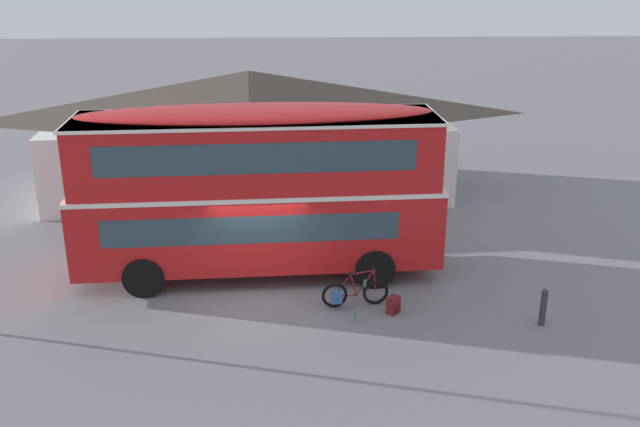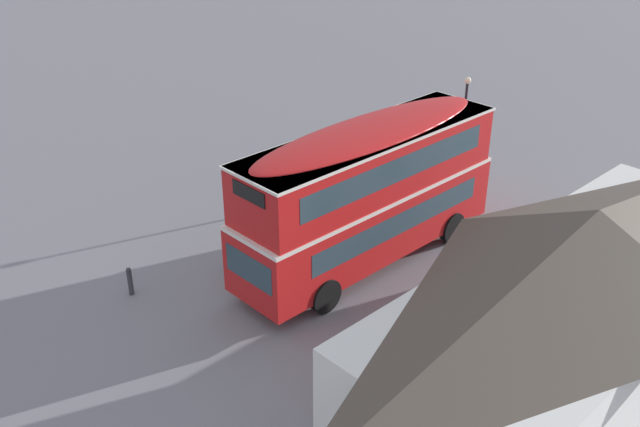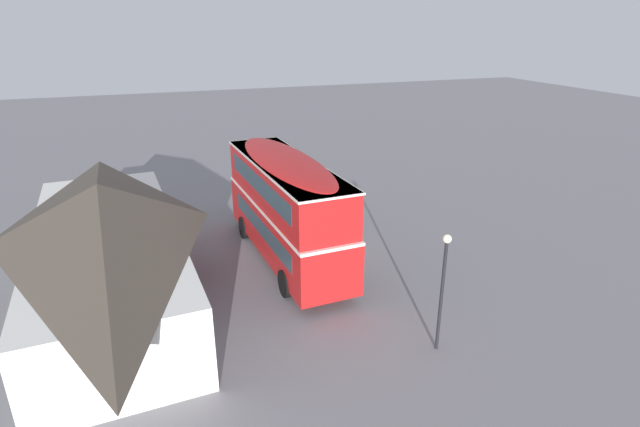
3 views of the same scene
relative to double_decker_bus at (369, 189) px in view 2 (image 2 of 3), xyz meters
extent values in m
plane|color=slate|center=(0.04, -1.36, -2.64)|extent=(120.00, 120.00, 0.00)
cylinder|color=black|center=(3.01, 1.35, -2.09)|extent=(1.11, 0.34, 1.10)
cylinder|color=black|center=(3.13, -1.02, -2.09)|extent=(1.11, 0.34, 1.10)
cylinder|color=black|center=(-3.14, 1.02, -2.09)|extent=(1.11, 0.34, 1.10)
cylinder|color=black|center=(-3.02, -1.35, -2.09)|extent=(1.11, 0.34, 1.10)
cube|color=red|center=(-0.01, 0.00, -1.13)|extent=(10.05, 3.02, 2.10)
cube|color=white|center=(-0.01, 0.00, -0.05)|extent=(10.07, 3.05, 0.12)
cube|color=red|center=(-0.01, 0.00, 0.93)|extent=(9.75, 2.96, 1.90)
ellipsoid|color=red|center=(-0.01, 0.00, 1.96)|extent=(9.55, 2.90, 0.36)
cube|color=#2D424C|center=(4.93, 0.26, -0.88)|extent=(0.17, 2.05, 0.90)
cube|color=black|center=(4.80, 0.26, 1.46)|extent=(0.13, 1.38, 0.44)
cube|color=#2D424C|center=(-0.14, -1.25, -0.83)|extent=(7.74, 0.45, 0.76)
cube|color=#2D424C|center=(0.06, -1.21, 1.08)|extent=(8.14, 0.47, 0.80)
cube|color=#2D424C|center=(-0.27, 1.23, -0.83)|extent=(7.74, 0.45, 0.76)
cube|color=#2D424C|center=(-0.07, 1.21, 1.08)|extent=(8.14, 0.47, 0.80)
cube|color=white|center=(-0.01, 0.00, 1.84)|extent=(9.85, 3.04, 0.08)
torus|color=black|center=(3.05, -2.02, -2.30)|extent=(0.68, 0.16, 0.68)
torus|color=black|center=(1.98, -2.16, -2.30)|extent=(0.68, 0.16, 0.68)
cylinder|color=#B2B2B7|center=(3.05, -2.02, -2.30)|extent=(0.06, 0.11, 0.05)
cylinder|color=#B2B2B7|center=(1.98, -2.16, -2.30)|extent=(0.06, 0.11, 0.05)
cylinder|color=maroon|center=(2.77, -2.06, -2.02)|extent=(0.49, 0.10, 0.71)
cylinder|color=maroon|center=(2.70, -2.07, -1.71)|extent=(0.60, 0.11, 0.11)
cylinder|color=maroon|center=(2.47, -2.09, -2.06)|extent=(0.18, 0.06, 0.62)
cylinder|color=maroon|center=(2.26, -2.12, -2.33)|extent=(0.56, 0.10, 0.09)
cylinder|color=maroon|center=(2.19, -2.13, -2.03)|extent=(0.44, 0.08, 0.57)
cylinder|color=maroon|center=(3.02, -2.03, -1.99)|extent=(0.10, 0.04, 0.63)
cylinder|color=black|center=(2.99, -2.03, -1.63)|extent=(0.09, 0.46, 0.03)
ellipsoid|color=black|center=(2.38, -2.11, -1.72)|extent=(0.27, 0.13, 0.06)
cube|color=#2D609E|center=(2.02, -2.31, -2.28)|extent=(0.30, 0.17, 0.32)
cylinder|color=green|center=(2.77, -2.06, -2.02)|extent=(0.07, 0.07, 0.18)
cube|color=maroon|center=(3.45, -2.52, -2.42)|extent=(0.39, 0.39, 0.45)
ellipsoid|color=maroon|center=(3.45, -2.52, -2.19)|extent=(0.37, 0.37, 0.10)
cube|color=#471111|center=(3.55, -2.61, -2.49)|extent=(0.18, 0.19, 0.16)
cylinder|color=black|center=(3.42, -2.37, -2.42)|extent=(0.05, 0.05, 0.36)
cylinder|color=black|center=(3.30, -2.50, -2.42)|extent=(0.05, 0.05, 0.36)
cylinder|color=green|center=(2.45, -2.93, -2.54)|extent=(0.06, 0.06, 0.21)
cylinder|color=black|center=(2.45, -2.93, -2.42)|extent=(0.04, 0.04, 0.03)
cube|color=silver|center=(-0.64, 7.35, -1.24)|extent=(14.68, 5.93, 2.81)
pyramid|color=#4C4238|center=(-0.64, 7.35, 1.05)|extent=(15.10, 6.35, 1.77)
cube|color=#3D2319|center=(-0.49, 4.79, -1.59)|extent=(1.10, 0.10, 2.10)
cube|color=#2D424C|center=(-4.09, 4.59, -1.10)|extent=(1.10, 0.10, 0.90)
cube|color=#2D424C|center=(3.10, 4.99, -1.10)|extent=(1.10, 0.10, 0.90)
cylinder|color=black|center=(-8.10, -2.72, -0.71)|extent=(0.11, 0.11, 3.86)
sphere|color=#F2E5BF|center=(-8.10, -2.72, 1.34)|extent=(0.28, 0.28, 0.28)
cylinder|color=#333338|center=(7.02, -3.25, -2.22)|extent=(0.16, 0.16, 0.85)
sphere|color=#333338|center=(7.02, -3.25, -1.75)|extent=(0.16, 0.16, 0.16)
camera|label=1|loc=(1.02, -18.38, 5.97)|focal=39.71mm
camera|label=2|loc=(14.48, 14.58, 9.89)|focal=39.78mm
camera|label=3|loc=(-19.80, 5.67, 7.54)|focal=28.10mm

